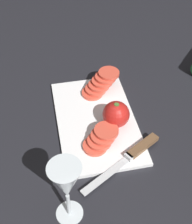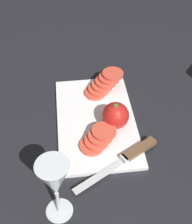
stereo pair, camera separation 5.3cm
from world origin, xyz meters
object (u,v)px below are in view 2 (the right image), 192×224
at_px(tomato_slice_stack_near, 98,139).
at_px(tomato_slice_stack_far, 104,83).
at_px(wine_glass, 55,182).
at_px(whole_tomato, 115,116).
at_px(knife, 133,153).

distance_m(tomato_slice_stack_near, tomato_slice_stack_far, 0.22).
height_order(wine_glass, tomato_slice_stack_far, wine_glass).
bearing_deg(tomato_slice_stack_far, wine_glass, 158.47).
relative_size(wine_glass, tomato_slice_stack_near, 1.80).
bearing_deg(tomato_slice_stack_near, tomato_slice_stack_far, -11.53).
bearing_deg(whole_tomato, tomato_slice_stack_far, 4.13).
distance_m(wine_glass, tomato_slice_stack_far, 0.44).
height_order(wine_glass, knife, wine_glass).
distance_m(whole_tomato, tomato_slice_stack_near, 0.09).
bearing_deg(knife, whole_tomato, -105.12).
xyz_separation_m(wine_glass, tomato_slice_stack_near, (0.18, -0.11, -0.09)).
bearing_deg(tomato_slice_stack_far, tomato_slice_stack_near, 168.47).
xyz_separation_m(whole_tomato, knife, (-0.11, -0.03, -0.03)).
height_order(wine_glass, whole_tomato, wine_glass).
xyz_separation_m(whole_tomato, tomato_slice_stack_far, (0.16, 0.01, -0.01)).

